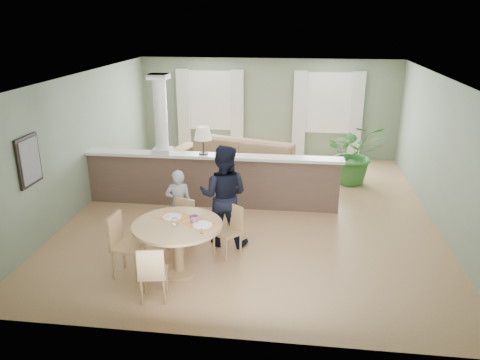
# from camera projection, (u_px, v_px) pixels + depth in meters

# --- Properties ---
(ground) EXTENTS (8.00, 8.00, 0.00)m
(ground) POSITION_uv_depth(u_px,v_px,m) (254.00, 211.00, 9.52)
(ground) COLOR tan
(ground) RESTS_ON ground
(room_shell) EXTENTS (7.02, 8.02, 2.71)m
(room_shell) POSITION_uv_depth(u_px,v_px,m) (256.00, 117.00, 9.51)
(room_shell) COLOR gray
(room_shell) RESTS_ON ground
(pony_wall) EXTENTS (5.32, 0.38, 2.70)m
(pony_wall) POSITION_uv_depth(u_px,v_px,m) (207.00, 173.00, 9.59)
(pony_wall) COLOR brown
(pony_wall) RESTS_ON ground
(sofa) EXTENTS (3.58, 2.27, 0.97)m
(sofa) POSITION_uv_depth(u_px,v_px,m) (235.00, 163.00, 10.97)
(sofa) COLOR #956D51
(sofa) RESTS_ON ground
(houseplant) EXTENTS (1.40, 1.24, 1.46)m
(houseplant) POSITION_uv_depth(u_px,v_px,m) (354.00, 153.00, 10.90)
(houseplant) COLOR #2F6E2C
(houseplant) RESTS_ON ground
(dining_table) EXTENTS (1.36, 1.36, 0.93)m
(dining_table) POSITION_uv_depth(u_px,v_px,m) (178.00, 234.00, 7.05)
(dining_table) COLOR tan
(dining_table) RESTS_ON ground
(chair_far_boy) EXTENTS (0.49, 0.49, 0.85)m
(chair_far_boy) POSITION_uv_depth(u_px,v_px,m) (182.00, 222.00, 7.91)
(chair_far_boy) COLOR tan
(chair_far_boy) RESTS_ON ground
(chair_far_man) EXTENTS (0.54, 0.54, 0.85)m
(chair_far_man) POSITION_uv_depth(u_px,v_px,m) (230.00, 228.00, 7.67)
(chair_far_man) COLOR tan
(chair_far_man) RESTS_ON ground
(chair_near) EXTENTS (0.44, 0.44, 0.84)m
(chair_near) POSITION_uv_depth(u_px,v_px,m) (152.00, 272.00, 6.38)
(chair_near) COLOR tan
(chair_near) RESTS_ON ground
(chair_side) EXTENTS (0.48, 0.48, 0.98)m
(chair_side) POSITION_uv_depth(u_px,v_px,m) (124.00, 242.00, 7.03)
(chair_side) COLOR tan
(chair_side) RESTS_ON ground
(child_person) EXTENTS (0.51, 0.38, 1.27)m
(child_person) POSITION_uv_depth(u_px,v_px,m) (179.00, 204.00, 8.21)
(child_person) COLOR #95959A
(child_person) RESTS_ON ground
(man_person) EXTENTS (0.91, 0.74, 1.77)m
(man_person) POSITION_uv_depth(u_px,v_px,m) (224.00, 196.00, 7.91)
(man_person) COLOR black
(man_person) RESTS_ON ground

